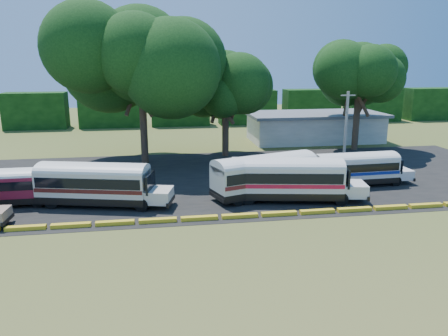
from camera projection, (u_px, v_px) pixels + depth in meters
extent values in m
plane|color=#3D551C|center=(222.00, 224.00, 31.10)|extent=(160.00, 160.00, 0.00)
cube|color=black|center=(213.00, 179.00, 42.74)|extent=(64.00, 24.00, 0.02)
cube|color=yellow|center=(26.00, 228.00, 29.96)|extent=(2.70, 0.45, 0.30)
cube|color=yellow|center=(71.00, 225.00, 30.42)|extent=(2.70, 0.45, 0.30)
cube|color=yellow|center=(115.00, 223.00, 30.88)|extent=(2.70, 0.45, 0.30)
cube|color=yellow|center=(158.00, 221.00, 31.33)|extent=(2.70, 0.45, 0.30)
cube|color=yellow|center=(199.00, 218.00, 31.79)|extent=(2.70, 0.45, 0.30)
cube|color=yellow|center=(240.00, 216.00, 32.25)|extent=(2.70, 0.45, 0.30)
cube|color=yellow|center=(279.00, 214.00, 32.70)|extent=(2.70, 0.45, 0.30)
cube|color=yellow|center=(317.00, 212.00, 33.16)|extent=(2.70, 0.45, 0.30)
cube|color=yellow|center=(354.00, 210.00, 33.62)|extent=(2.70, 0.45, 0.30)
cube|color=yellow|center=(390.00, 208.00, 34.07)|extent=(2.70, 0.45, 0.30)
cube|color=yellow|center=(426.00, 206.00, 34.53)|extent=(2.70, 0.45, 0.30)
cube|color=silver|center=(315.00, 128.00, 62.13)|extent=(18.00, 8.00, 3.60)
cube|color=#565A5E|center=(315.00, 114.00, 61.64)|extent=(19.00, 9.00, 0.40)
cube|color=black|center=(36.00, 111.00, 72.68)|extent=(10.00, 4.00, 6.00)
cube|color=black|center=(110.00, 109.00, 74.51)|extent=(10.00, 4.00, 6.00)
cube|color=black|center=(180.00, 108.00, 76.34)|extent=(10.00, 4.00, 6.00)
cube|color=black|center=(247.00, 107.00, 78.16)|extent=(10.00, 4.00, 6.00)
cube|color=black|center=(311.00, 106.00, 79.99)|extent=(10.00, 4.00, 6.00)
cube|color=black|center=(372.00, 105.00, 81.81)|extent=(10.00, 4.00, 6.00)
cube|color=black|center=(431.00, 104.00, 83.64)|extent=(10.00, 4.00, 6.00)
cube|color=black|center=(8.00, 220.00, 30.60)|extent=(0.29, 2.17, 0.26)
cylinder|color=black|center=(38.00, 202.00, 34.38)|extent=(0.92, 0.26, 0.91)
cylinder|color=black|center=(43.00, 195.00, 36.24)|extent=(0.92, 0.26, 0.91)
cube|color=maroon|center=(53.00, 193.00, 35.37)|extent=(1.66, 2.02, 0.87)
cube|color=black|center=(45.00, 183.00, 35.06)|extent=(0.16, 2.10, 1.25)
cube|color=black|center=(63.00, 197.00, 35.58)|extent=(0.18, 2.24, 0.27)
cylinder|color=black|center=(141.00, 205.00, 33.46)|extent=(1.10, 0.55, 1.06)
cylinder|color=black|center=(149.00, 196.00, 35.65)|extent=(1.10, 0.55, 1.06)
cylinder|color=black|center=(51.00, 202.00, 34.10)|extent=(1.10, 0.55, 1.06)
cylinder|color=black|center=(64.00, 194.00, 36.28)|extent=(1.10, 0.55, 1.06)
cube|color=black|center=(95.00, 197.00, 34.88)|extent=(9.05, 4.70, 0.58)
cube|color=beige|center=(94.00, 182.00, 34.57)|extent=(9.05, 4.70, 1.93)
cube|color=black|center=(93.00, 179.00, 34.52)|extent=(8.73, 4.67, 0.81)
cube|color=#4E1714|center=(94.00, 187.00, 34.67)|extent=(8.98, 4.72, 0.32)
ellipsoid|color=silver|center=(93.00, 170.00, 34.34)|extent=(9.05, 4.70, 1.19)
cube|color=beige|center=(159.00, 195.00, 34.33)|extent=(2.42, 2.72, 1.00)
cube|color=black|center=(151.00, 182.00, 34.14)|extent=(0.75, 2.39, 1.45)
cube|color=black|center=(171.00, 201.00, 34.36)|extent=(0.82, 2.56, 0.32)
cube|color=black|center=(44.00, 197.00, 35.28)|extent=(0.82, 2.56, 0.32)
cylinder|color=black|center=(313.00, 187.00, 38.04)|extent=(1.14, 0.63, 1.10)
cylinder|color=black|center=(297.00, 181.00, 40.06)|extent=(1.14, 0.63, 1.10)
cylinder|color=black|center=(238.00, 200.00, 34.73)|extent=(1.14, 0.63, 1.10)
cylinder|color=black|center=(225.00, 192.00, 36.76)|extent=(1.14, 0.63, 1.10)
cube|color=black|center=(264.00, 188.00, 37.12)|extent=(9.40, 5.41, 0.60)
cube|color=beige|center=(265.00, 174.00, 36.80)|extent=(9.40, 5.41, 2.01)
cube|color=black|center=(265.00, 171.00, 36.74)|extent=(9.08, 5.36, 0.84)
cube|color=maroon|center=(264.00, 178.00, 36.90)|extent=(9.33, 5.42, 0.33)
ellipsoid|color=silver|center=(265.00, 162.00, 36.55)|extent=(9.40, 5.41, 1.23)
cube|color=beige|center=(316.00, 177.00, 39.46)|extent=(2.63, 2.91, 1.04)
cube|color=black|center=(310.00, 166.00, 38.90)|extent=(0.94, 2.45, 1.51)
cube|color=black|center=(323.00, 180.00, 39.98)|extent=(1.02, 2.62, 0.33)
cube|color=black|center=(217.00, 197.00, 35.17)|extent=(1.02, 2.62, 0.33)
cylinder|color=black|center=(341.00, 199.00, 34.85)|extent=(1.13, 0.50, 1.10)
cylinder|color=black|center=(335.00, 190.00, 37.13)|extent=(1.13, 0.50, 1.10)
cylinder|color=black|center=(248.00, 198.00, 35.00)|extent=(1.13, 0.50, 1.10)
cylinder|color=black|center=(247.00, 190.00, 37.27)|extent=(1.13, 0.50, 1.10)
cube|color=black|center=(286.00, 192.00, 36.03)|extent=(9.33, 4.28, 0.60)
cube|color=silver|center=(287.00, 177.00, 35.72)|extent=(9.33, 4.28, 2.01)
cube|color=black|center=(287.00, 174.00, 35.66)|extent=(8.99, 4.29, 0.84)
cube|color=red|center=(286.00, 182.00, 35.82)|extent=(9.25, 4.31, 0.33)
ellipsoid|color=silver|center=(287.00, 165.00, 35.47)|extent=(9.33, 4.28, 1.23)
cube|color=silver|center=(353.00, 189.00, 35.85)|extent=(2.37, 2.72, 1.04)
cube|color=black|center=(345.00, 176.00, 35.60)|extent=(0.61, 2.51, 1.50)
cube|color=black|center=(364.00, 194.00, 35.94)|extent=(0.67, 2.68, 0.33)
cube|color=black|center=(232.00, 193.00, 36.15)|extent=(0.67, 2.68, 0.33)
cylinder|color=black|center=(396.00, 181.00, 40.21)|extent=(0.95, 0.30, 0.94)
cylinder|color=black|center=(384.00, 176.00, 42.11)|extent=(0.95, 0.30, 0.94)
cylinder|color=black|center=(332.00, 185.00, 38.98)|extent=(0.95, 0.30, 0.94)
cylinder|color=black|center=(323.00, 179.00, 40.88)|extent=(0.95, 0.30, 0.94)
cube|color=black|center=(355.00, 179.00, 40.42)|extent=(7.76, 2.67, 0.51)
cube|color=silver|center=(356.00, 167.00, 40.15)|extent=(7.76, 2.67, 1.71)
cube|color=black|center=(356.00, 165.00, 40.10)|extent=(7.46, 2.71, 0.72)
cube|color=navy|center=(355.00, 171.00, 40.23)|extent=(7.69, 2.70, 0.28)
ellipsoid|color=silver|center=(356.00, 158.00, 39.94)|extent=(7.76, 2.67, 1.05)
cube|color=silver|center=(400.00, 174.00, 41.26)|extent=(1.77, 2.13, 0.89)
cube|color=black|center=(396.00, 164.00, 40.92)|extent=(0.23, 2.15, 1.28)
cube|color=black|center=(407.00, 177.00, 41.50)|extent=(0.27, 2.30, 0.28)
cube|color=black|center=(316.00, 182.00, 39.71)|extent=(0.27, 2.30, 0.28)
cylinder|color=#37251B|center=(144.00, 127.00, 48.50)|extent=(0.80, 0.80, 8.17)
cylinder|color=#37251B|center=(154.00, 95.00, 48.26)|extent=(1.42, 2.91, 4.64)
cylinder|color=#37251B|center=(133.00, 94.00, 48.29)|extent=(2.22, 2.53, 4.64)
cylinder|color=#37251B|center=(140.00, 96.00, 46.38)|extent=(2.96, 0.94, 4.64)
ellipsoid|color=black|center=(140.00, 54.00, 46.60)|extent=(14.00, 14.00, 10.27)
cylinder|color=#37251B|center=(225.00, 130.00, 52.20)|extent=(0.80, 0.80, 6.17)
cylinder|color=#37251B|center=(235.00, 108.00, 52.17)|extent=(1.20, 2.32, 3.56)
cylinder|color=#37251B|center=(216.00, 108.00, 52.20)|extent=(1.82, 2.05, 3.56)
cylinder|color=#37251B|center=(225.00, 110.00, 50.29)|extent=(2.35, 0.83, 3.56)
ellipsoid|color=black|center=(225.00, 79.00, 50.73)|extent=(9.11, 9.11, 6.68)
cylinder|color=#37251B|center=(356.00, 123.00, 55.76)|extent=(0.80, 0.80, 6.81)
cylinder|color=#37251B|center=(365.00, 100.00, 55.66)|extent=(1.27, 2.51, 3.91)
cylinder|color=#37251B|center=(348.00, 100.00, 55.69)|extent=(1.95, 2.20, 3.91)
cylinder|color=#37251B|center=(361.00, 101.00, 53.78)|extent=(2.55, 0.87, 3.91)
ellipsoid|color=black|center=(360.00, 71.00, 54.15)|extent=(9.51, 9.51, 6.98)
cylinder|color=gray|center=(346.00, 130.00, 46.44)|extent=(0.30, 0.30, 8.12)
cube|color=gray|center=(348.00, 95.00, 45.54)|extent=(1.60, 0.12, 0.12)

